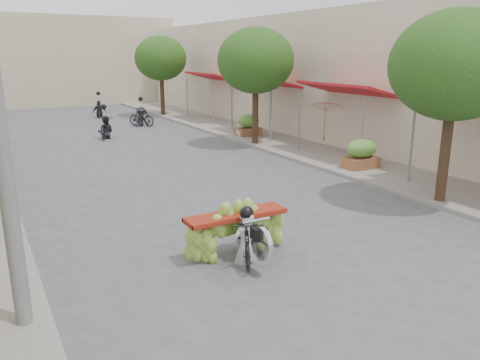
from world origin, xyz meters
name	(u,v)px	position (x,y,z in m)	size (l,w,h in m)	color
ground	(426,327)	(0.00, 0.00, 0.00)	(120.00, 120.00, 0.00)	#55555A
sidewalk_right	(272,138)	(7.00, 15.00, 0.06)	(4.00, 60.00, 0.12)	gray
shophouse_row_right	(366,76)	(11.99, 14.00, 3.00)	(9.77, 40.00, 6.00)	beige
far_building	(47,61)	(0.00, 38.00, 3.50)	(20.00, 6.00, 7.00)	#C2B499
street_tree_near	(455,66)	(5.40, 4.00, 3.78)	(3.40, 3.40, 5.25)	#3A2719
street_tree_mid	(256,61)	(5.40, 14.00, 3.78)	(3.40, 3.40, 5.25)	#3A2719
street_tree_far	(161,59)	(5.40, 26.00, 3.78)	(3.40, 3.40, 5.25)	#3A2719
produce_crate_mid	(361,151)	(6.20, 8.00, 0.71)	(1.20, 0.88, 1.16)	brown
produce_crate_far	(248,123)	(6.20, 16.00, 0.71)	(1.20, 0.88, 1.16)	brown
banana_motorbike	(241,228)	(-1.24, 3.61, 0.67)	(2.20, 1.83, 1.98)	black
market_umbrella	(326,101)	(5.97, 9.78, 2.38)	(2.13, 2.13, 1.55)	#A71617
pedestrian	(241,119)	(5.82, 16.03, 0.94)	(0.92, 0.91, 1.64)	white
bg_motorbike_a	(105,124)	(-0.13, 19.23, 0.73)	(1.33, 1.88, 1.95)	black
bg_motorbike_b	(141,112)	(2.71, 22.29, 0.84)	(1.41, 1.74, 1.95)	black
bg_motorbike_c	(99,105)	(1.50, 27.38, 0.84)	(1.09, 1.51, 1.95)	black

